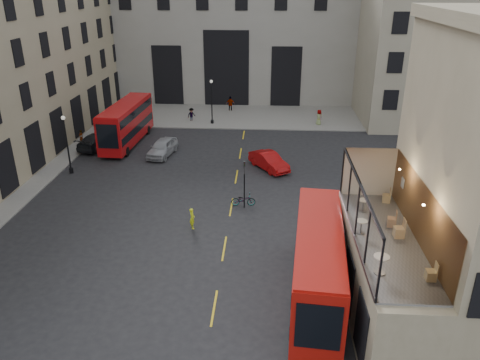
# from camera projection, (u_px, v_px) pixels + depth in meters

# --- Properties ---
(ground) EXTENTS (140.00, 140.00, 0.00)m
(ground) POSITION_uv_depth(u_px,v_px,m) (251.00, 309.00, 24.96)
(ground) COLOR black
(ground) RESTS_ON ground
(host_building_main) EXTENTS (7.26, 11.40, 15.10)m
(host_building_main) POSITION_uv_depth(u_px,v_px,m) (471.00, 180.00, 21.31)
(host_building_main) COLOR tan
(host_building_main) RESTS_ON ground
(host_frontage) EXTENTS (3.00, 11.00, 4.50)m
(host_frontage) POSITION_uv_depth(u_px,v_px,m) (380.00, 279.00, 23.70)
(host_frontage) COLOR tan
(host_frontage) RESTS_ON ground
(cafe_floor) EXTENTS (3.00, 10.00, 0.10)m
(cafe_floor) POSITION_uv_depth(u_px,v_px,m) (385.00, 239.00, 22.79)
(cafe_floor) COLOR slate
(cafe_floor) RESTS_ON host_frontage
(gateway) EXTENTS (35.00, 10.60, 18.00)m
(gateway) POSITION_uv_depth(u_px,v_px,m) (229.00, 31.00, 65.42)
(gateway) COLOR #98958E
(gateway) RESTS_ON ground
(building_right) EXTENTS (16.60, 18.60, 20.00)m
(building_right) POSITION_uv_depth(u_px,v_px,m) (430.00, 30.00, 56.31)
(building_right) COLOR #9F9780
(building_right) RESTS_ON ground
(pavement_far) EXTENTS (40.00, 12.00, 0.12)m
(pavement_far) POSITION_uv_depth(u_px,v_px,m) (216.00, 115.00, 60.05)
(pavement_far) COLOR slate
(pavement_far) RESTS_ON ground
(traffic_light_near) EXTENTS (0.16, 0.20, 3.80)m
(traffic_light_near) POSITION_uv_depth(u_px,v_px,m) (244.00, 179.00, 35.03)
(traffic_light_near) COLOR black
(traffic_light_near) RESTS_ON ground
(traffic_light_far) EXTENTS (0.16, 0.20, 3.80)m
(traffic_light_far) POSITION_uv_depth(u_px,v_px,m) (123.00, 117.00, 50.44)
(traffic_light_far) COLOR black
(traffic_light_far) RESTS_ON ground
(street_lamp_a) EXTENTS (0.36, 0.36, 5.33)m
(street_lamp_a) POSITION_uv_depth(u_px,v_px,m) (68.00, 148.00, 41.41)
(street_lamp_a) COLOR black
(street_lamp_a) RESTS_ON ground
(street_lamp_b) EXTENTS (0.36, 0.36, 5.33)m
(street_lamp_b) POSITION_uv_depth(u_px,v_px,m) (212.00, 105.00, 55.46)
(street_lamp_b) COLOR black
(street_lamp_b) RESTS_ON ground
(bus_near) EXTENTS (3.41, 10.86, 4.26)m
(bus_near) POSITION_uv_depth(u_px,v_px,m) (318.00, 261.00, 24.93)
(bus_near) COLOR #A8110B
(bus_near) RESTS_ON ground
(bus_far) EXTENTS (3.00, 10.87, 4.29)m
(bus_far) POSITION_uv_depth(u_px,v_px,m) (126.00, 122.00, 48.88)
(bus_far) COLOR #A80B0D
(bus_far) RESTS_ON ground
(car_a) EXTENTS (2.71, 5.05, 1.63)m
(car_a) POSITION_uv_depth(u_px,v_px,m) (162.00, 147.00, 46.25)
(car_a) COLOR #94969B
(car_a) RESTS_ON ground
(car_b) EXTENTS (3.99, 4.78, 1.54)m
(car_b) POSITION_uv_depth(u_px,v_px,m) (269.00, 161.00, 42.95)
(car_b) COLOR #9A090A
(car_b) RESTS_ON ground
(car_c) EXTENTS (3.49, 5.77, 1.56)m
(car_c) POSITION_uv_depth(u_px,v_px,m) (98.00, 141.00, 48.31)
(car_c) COLOR black
(car_c) RESTS_ON ground
(bicycle) EXTENTS (1.89, 0.77, 0.97)m
(bicycle) POSITION_uv_depth(u_px,v_px,m) (243.00, 200.00, 36.13)
(bicycle) COLOR gray
(bicycle) RESTS_ON ground
(cyclist) EXTENTS (0.51, 0.64, 1.53)m
(cyclist) POSITION_uv_depth(u_px,v_px,m) (192.00, 218.00, 32.76)
(cyclist) COLOR #E2F619
(cyclist) RESTS_ON ground
(pedestrian_a) EXTENTS (0.91, 0.80, 1.57)m
(pedestrian_a) POSITION_uv_depth(u_px,v_px,m) (115.00, 123.00, 54.09)
(pedestrian_a) COLOR gray
(pedestrian_a) RESTS_ON ground
(pedestrian_b) EXTENTS (1.24, 1.21, 1.70)m
(pedestrian_b) POSITION_uv_depth(u_px,v_px,m) (192.00, 115.00, 57.07)
(pedestrian_b) COLOR gray
(pedestrian_b) RESTS_ON ground
(pedestrian_c) EXTENTS (1.19, 0.57, 1.97)m
(pedestrian_c) POSITION_uv_depth(u_px,v_px,m) (230.00, 104.00, 61.41)
(pedestrian_c) COLOR gray
(pedestrian_c) RESTS_ON ground
(pedestrian_d) EXTENTS (0.95, 1.09, 1.88)m
(pedestrian_d) POSITION_uv_depth(u_px,v_px,m) (319.00, 118.00, 55.65)
(pedestrian_d) COLOR gray
(pedestrian_d) RESTS_ON ground
(pedestrian_e) EXTENTS (0.54, 0.65, 1.54)m
(pedestrian_e) POSITION_uv_depth(u_px,v_px,m) (81.00, 137.00, 49.38)
(pedestrian_e) COLOR gray
(pedestrian_e) RESTS_ON ground
(cafe_table_near) EXTENTS (0.68, 0.68, 0.85)m
(cafe_table_near) POSITION_uv_depth(u_px,v_px,m) (381.00, 262.00, 19.89)
(cafe_table_near) COLOR silver
(cafe_table_near) RESTS_ON cafe_floor
(cafe_table_mid) EXTENTS (0.56, 0.56, 0.70)m
(cafe_table_mid) POSITION_uv_depth(u_px,v_px,m) (361.00, 225.00, 23.07)
(cafe_table_mid) COLOR beige
(cafe_table_mid) RESTS_ON cafe_floor
(cafe_table_far) EXTENTS (0.55, 0.55, 0.69)m
(cafe_table_far) POSITION_uv_depth(u_px,v_px,m) (363.00, 204.00, 25.26)
(cafe_table_far) COLOR white
(cafe_table_far) RESTS_ON cafe_floor
(cafe_chair_a) EXTENTS (0.42, 0.42, 0.83)m
(cafe_chair_a) POSITION_uv_depth(u_px,v_px,m) (431.00, 275.00, 19.57)
(cafe_chair_a) COLOR tan
(cafe_chair_a) RESTS_ON cafe_floor
(cafe_chair_b) EXTENTS (0.49, 0.49, 0.97)m
(cafe_chair_b) POSITION_uv_depth(u_px,v_px,m) (399.00, 232.00, 22.80)
(cafe_chair_b) COLOR tan
(cafe_chair_b) RESTS_ON cafe_floor
(cafe_chair_c) EXTENTS (0.51, 0.51, 0.87)m
(cafe_chair_c) POSITION_uv_depth(u_px,v_px,m) (392.00, 222.00, 23.80)
(cafe_chair_c) COLOR tan
(cafe_chair_c) RESTS_ON cafe_floor
(cafe_chair_d) EXTENTS (0.48, 0.48, 0.85)m
(cafe_chair_d) POSITION_uv_depth(u_px,v_px,m) (387.00, 198.00, 26.37)
(cafe_chair_d) COLOR tan
(cafe_chair_d) RESTS_ON cafe_floor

